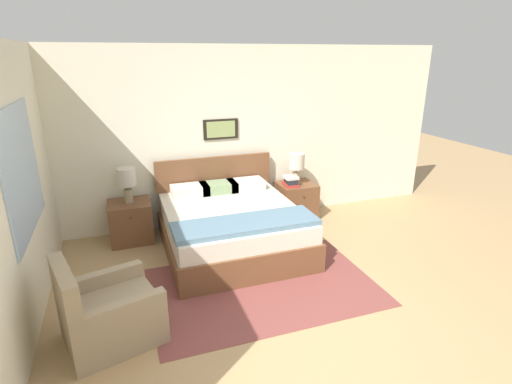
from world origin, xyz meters
The scene contains 14 objects.
ground_plane centered at (0.00, 0.00, 0.00)m, with size 16.00×16.00×0.00m, color tan.
wall_back centered at (0.00, 3.12, 1.30)m, with size 7.15×0.09×2.60m.
wall_left centered at (-2.40, 1.54, 1.31)m, with size 0.08×5.49×2.60m.
area_rug_main centered at (-0.13, 1.07, 0.00)m, with size 2.47×1.64×0.01m.
bed centered at (-0.20, 2.10, 0.32)m, with size 1.73×1.91×1.04m.
armchair centered at (-1.75, 0.71, 0.27)m, with size 0.95×0.88×0.83m.
nightstand_near_window centered at (-1.45, 2.78, 0.28)m, with size 0.56×0.53×0.56m.
nightstand_by_door centered at (1.05, 2.78, 0.28)m, with size 0.56×0.53×0.56m.
table_lamp_near_window centered at (-1.44, 2.78, 0.89)m, with size 0.24×0.24×0.48m.
table_lamp_by_door centered at (1.03, 2.78, 0.89)m, with size 0.24×0.24×0.48m.
book_thick_bottom centered at (0.92, 2.73, 0.58)m, with size 0.20×0.28×0.04m.
book_hardcover_middle centered at (0.92, 2.73, 0.62)m, with size 0.18×0.26×0.04m.
book_novel_upper centered at (0.92, 2.73, 0.66)m, with size 0.16×0.24×0.03m.
book_slim_near_top centered at (0.92, 2.73, 0.69)m, with size 0.20×0.21×0.04m.
Camera 1 is at (-1.49, -2.56, 2.47)m, focal length 28.00 mm.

